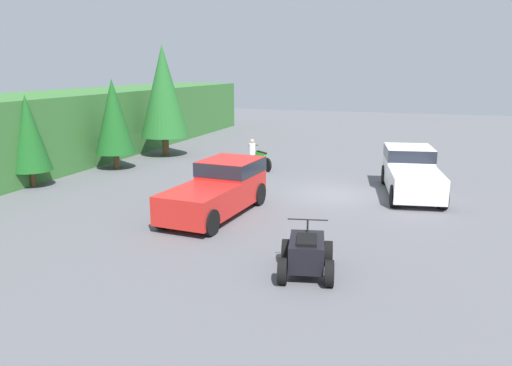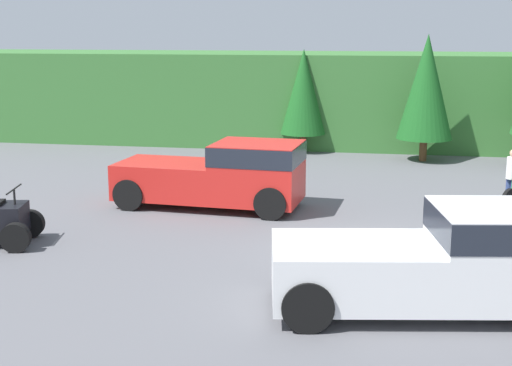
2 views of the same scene
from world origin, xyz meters
TOP-DOWN VIEW (x-y plane):
  - ground_plane at (0.00, 0.00)m, footprint 80.00×80.00m
  - hillside_backdrop at (0.00, 16.00)m, footprint 44.00×6.00m
  - tree_left at (-2.92, 12.92)m, footprint 1.78×1.78m
  - tree_mid_left at (1.70, 11.71)m, footprint 2.04×2.04m
  - tree_mid_right at (6.05, 11.21)m, footprint 2.84×2.84m
  - pickup_truck_red at (-3.98, 3.46)m, footprint 5.17×2.42m
  - pickup_truck_second at (1.35, -3.00)m, footprint 5.30×2.82m
  - dirt_bike at (4.04, 4.60)m, footprint 1.56×1.74m
  - quad_atv at (-8.40, -0.80)m, footprint 2.26×1.74m
  - rider_person at (3.71, 4.90)m, footprint 0.46×0.46m

SIDE VIEW (x-z plane):
  - ground_plane at x=0.00m, z-range 0.00..0.00m
  - dirt_bike at x=4.04m, z-range -0.10..1.06m
  - quad_atv at x=-8.40m, z-range -0.13..1.18m
  - rider_person at x=3.71m, z-range 0.07..1.68m
  - pickup_truck_red at x=-3.98m, z-range 0.06..1.88m
  - pickup_truck_second at x=1.35m, z-range 0.06..1.88m
  - hillside_backdrop at x=0.00m, z-range 0.00..3.79m
  - tree_left at x=-2.92m, z-range 0.36..4.40m
  - tree_mid_left at x=1.70m, z-range 0.41..5.04m
  - tree_mid_right at x=6.05m, z-range 0.57..7.02m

